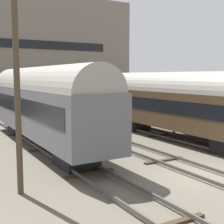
# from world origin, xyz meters

# --- Properties ---
(ground_plane) EXTENTS (200.00, 200.00, 0.00)m
(ground_plane) POSITION_xyz_m (0.00, 0.00, 0.00)
(ground_plane) COLOR #60594C
(track_left) EXTENTS (2.60, 60.00, 0.26)m
(track_left) POSITION_xyz_m (-4.62, 0.00, 0.14)
(track_left) COLOR #4C4742
(track_left) RESTS_ON ground
(track_middle) EXTENTS (2.60, 60.00, 0.26)m
(track_middle) POSITION_xyz_m (0.00, 0.00, 0.14)
(track_middle) COLOR #4C4742
(track_middle) RESTS_ON ground
(train_car_brown) EXTENTS (3.06, 16.34, 5.04)m
(train_car_brown) POSITION_xyz_m (4.62, 7.25, 2.85)
(train_car_brown) COLOR black
(train_car_brown) RESTS_ON ground
(train_car_grey) EXTENTS (3.04, 17.26, 5.37)m
(train_car_grey) POSITION_xyz_m (-4.62, 10.24, 3.05)
(train_car_grey) COLOR black
(train_car_grey) RESTS_ON ground
(utility_pole) EXTENTS (1.80, 0.24, 9.84)m
(utility_pole) POSITION_xyz_m (-8.13, 2.18, 5.08)
(utility_pole) COLOR #473828
(utility_pole) RESTS_ON ground
(warehouse_building) EXTENTS (33.63, 12.09, 16.70)m
(warehouse_building) POSITION_xyz_m (1.41, 40.12, 8.35)
(warehouse_building) COLOR #46403A
(warehouse_building) RESTS_ON ground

